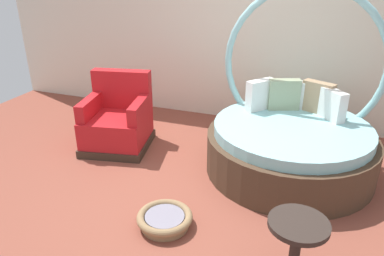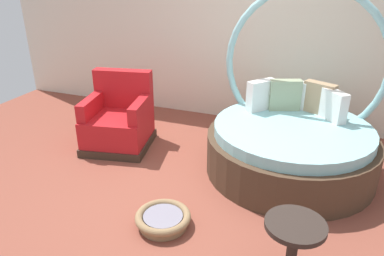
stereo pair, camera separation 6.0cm
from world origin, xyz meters
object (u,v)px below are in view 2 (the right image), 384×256
object	(u,v)px
round_daybed	(292,137)
red_armchair	(119,121)
pet_basket	(163,219)
side_table	(294,234)

from	to	relation	value
round_daybed	red_armchair	size ratio (longest dim) A/B	2.16
round_daybed	pet_basket	xyz separation A→B (m)	(-0.93, -1.48, -0.32)
red_armchair	side_table	size ratio (longest dim) A/B	1.81
round_daybed	red_armchair	bearing A→B (deg)	-175.17
pet_basket	side_table	size ratio (longest dim) A/B	0.98
round_daybed	red_armchair	distance (m)	2.16
pet_basket	red_armchair	bearing A→B (deg)	133.44
pet_basket	side_table	xyz separation A→B (m)	(1.15, -0.22, 0.35)
red_armchair	pet_basket	xyz separation A→B (m)	(1.23, -1.30, -0.26)
red_armchair	side_table	xyz separation A→B (m)	(2.38, -1.51, 0.10)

